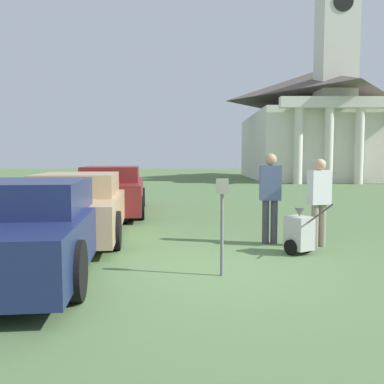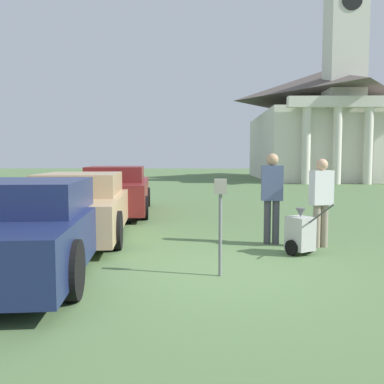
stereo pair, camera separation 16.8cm
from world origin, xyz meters
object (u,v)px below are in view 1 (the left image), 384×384
(parked_car_tan, at_px, (80,206))
(parking_meter, at_px, (223,209))
(parked_car_maroon, at_px, (113,191))
(person_supervisor, at_px, (320,197))
(equipment_cart, at_px, (300,233))
(parked_car_navy, at_px, (30,227))
(church, at_px, (315,116))
(person_worker, at_px, (271,192))

(parked_car_tan, relative_size, parking_meter, 3.78)
(parked_car_maroon, bearing_deg, parked_car_tan, -96.03)
(person_supervisor, height_order, equipment_cart, person_supervisor)
(parking_meter, height_order, equipment_cart, parking_meter)
(parked_car_tan, distance_m, equipment_cart, 4.82)
(parked_car_navy, height_order, church, church)
(person_supervisor, distance_m, equipment_cart, 1.02)
(parked_car_maroon, height_order, parking_meter, parked_car_maroon)
(person_worker, height_order, equipment_cart, person_worker)
(parked_car_tan, relative_size, person_supervisor, 3.15)
(person_worker, distance_m, person_supervisor, 0.95)
(equipment_cart, bearing_deg, parked_car_maroon, 96.71)
(parked_car_tan, xyz_separation_m, church, (12.42, 25.57, 4.40))
(person_worker, bearing_deg, church, -103.69)
(parked_car_tan, bearing_deg, parked_car_navy, -96.04)
(person_worker, bearing_deg, parked_car_tan, -8.42)
(parked_car_navy, distance_m, equipment_cart, 4.61)
(person_supervisor, height_order, church, church)
(parked_car_tan, relative_size, parked_car_maroon, 1.01)
(parked_car_navy, height_order, person_supervisor, person_supervisor)
(equipment_cart, distance_m, church, 28.90)
(church, bearing_deg, parked_car_navy, -113.52)
(parked_car_navy, relative_size, church, 0.23)
(parked_car_maroon, relative_size, person_worker, 2.95)
(person_supervisor, bearing_deg, equipment_cart, 31.99)
(parked_car_navy, bearing_deg, person_supervisor, 13.45)
(parked_car_tan, distance_m, church, 28.77)
(person_worker, xyz_separation_m, person_supervisor, (0.90, -0.30, -0.07))
(parked_car_navy, distance_m, person_worker, 4.60)
(church, bearing_deg, parked_car_tan, -115.90)
(parked_car_maroon, height_order, equipment_cart, parked_car_maroon)
(equipment_cart, height_order, church, church)
(parked_car_navy, distance_m, parked_car_maroon, 6.85)
(parking_meter, bearing_deg, person_worker, 64.35)
(person_worker, bearing_deg, parked_car_maroon, -45.69)
(parking_meter, distance_m, person_supervisor, 2.90)
(parked_car_navy, distance_m, parking_meter, 2.99)
(person_worker, bearing_deg, equipment_cart, 115.32)
(parked_car_tan, xyz_separation_m, parked_car_maroon, (-0.00, 3.90, 0.03))
(equipment_cart, xyz_separation_m, church, (7.96, 27.39, 4.68))
(parked_car_tan, distance_m, person_supervisor, 5.14)
(parking_meter, height_order, person_supervisor, person_supervisor)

